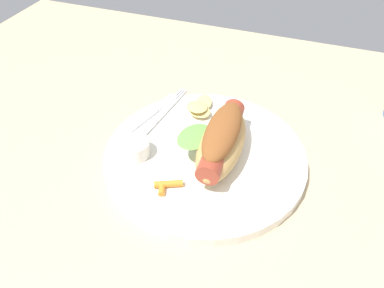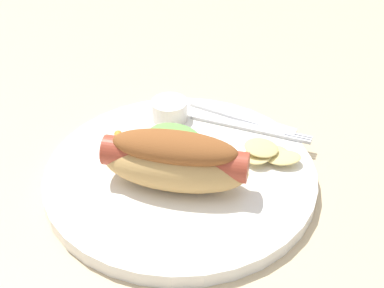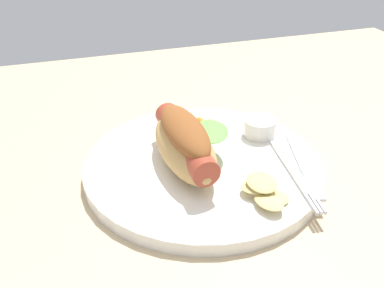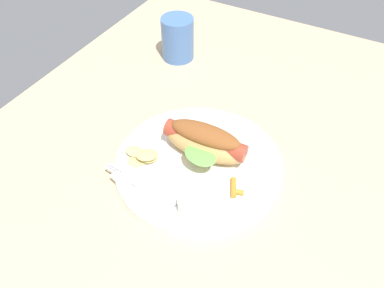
{
  "view_description": "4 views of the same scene",
  "coord_description": "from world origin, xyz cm",
  "px_view_note": "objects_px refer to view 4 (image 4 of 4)",
  "views": [
    {
      "loc": [
        12.36,
        -34.99,
        38.56
      ],
      "look_at": [
        -0.35,
        0.28,
        3.82
      ],
      "focal_mm": 34.11,
      "sensor_mm": 36.0,
      "label": 1
    },
    {
      "loc": [
        46.01,
        13.46,
        39.65
      ],
      "look_at": [
        1.86,
        2.94,
        5.79
      ],
      "focal_mm": 51.95,
      "sensor_mm": 36.0,
      "label": 2
    },
    {
      "loc": [
        16.3,
        44.16,
        31.38
      ],
      "look_at": [
        2.86,
        2.17,
        4.73
      ],
      "focal_mm": 40.81,
      "sensor_mm": 36.0,
      "label": 3
    },
    {
      "loc": [
        -39.92,
        -19.67,
        53.39
      ],
      "look_at": [
        1.86,
        3.17,
        4.78
      ],
      "focal_mm": 37.14,
      "sensor_mm": 36.0,
      "label": 4
    }
  ],
  "objects_px": {
    "sauce_ramekin": "(192,206)",
    "knife": "(139,197)",
    "plate": "(199,165)",
    "fork": "(141,186)",
    "carrot_garnish": "(235,189)",
    "chips_pile": "(143,156)",
    "hot_dog": "(205,141)",
    "drinking_cup": "(178,38)"
  },
  "relations": [
    {
      "from": "sauce_ramekin",
      "to": "hot_dog",
      "type": "bearing_deg",
      "value": 18.05
    },
    {
      "from": "chips_pile",
      "to": "hot_dog",
      "type": "bearing_deg",
      "value": -54.69
    },
    {
      "from": "plate",
      "to": "hot_dog",
      "type": "relative_size",
      "value": 1.92
    },
    {
      "from": "fork",
      "to": "drinking_cup",
      "type": "bearing_deg",
      "value": -60.96
    },
    {
      "from": "sauce_ramekin",
      "to": "chips_pile",
      "type": "relative_size",
      "value": 0.64
    },
    {
      "from": "sauce_ramekin",
      "to": "knife",
      "type": "relative_size",
      "value": 0.31
    },
    {
      "from": "hot_dog",
      "to": "drinking_cup",
      "type": "relative_size",
      "value": 1.53
    },
    {
      "from": "sauce_ramekin",
      "to": "fork",
      "type": "distance_m",
      "value": 0.1
    },
    {
      "from": "fork",
      "to": "drinking_cup",
      "type": "height_order",
      "value": "drinking_cup"
    },
    {
      "from": "hot_dog",
      "to": "sauce_ramekin",
      "type": "height_order",
      "value": "hot_dog"
    },
    {
      "from": "sauce_ramekin",
      "to": "chips_pile",
      "type": "bearing_deg",
      "value": 67.12
    },
    {
      "from": "plate",
      "to": "fork",
      "type": "distance_m",
      "value": 0.11
    },
    {
      "from": "chips_pile",
      "to": "drinking_cup",
      "type": "height_order",
      "value": "drinking_cup"
    },
    {
      "from": "knife",
      "to": "carrot_garnish",
      "type": "xyz_separation_m",
      "value": [
        0.09,
        -0.13,
        0.0
      ]
    },
    {
      "from": "fork",
      "to": "chips_pile",
      "type": "xyz_separation_m",
      "value": [
        0.05,
        0.03,
        0.01
      ]
    },
    {
      "from": "sauce_ramekin",
      "to": "carrot_garnish",
      "type": "xyz_separation_m",
      "value": [
        0.07,
        -0.04,
        -0.01
      ]
    },
    {
      "from": "plate",
      "to": "carrot_garnish",
      "type": "height_order",
      "value": "carrot_garnish"
    },
    {
      "from": "carrot_garnish",
      "to": "chips_pile",
      "type": "bearing_deg",
      "value": 94.56
    },
    {
      "from": "sauce_ramekin",
      "to": "chips_pile",
      "type": "height_order",
      "value": "sauce_ramekin"
    },
    {
      "from": "sauce_ramekin",
      "to": "fork",
      "type": "height_order",
      "value": "sauce_ramekin"
    },
    {
      "from": "carrot_garnish",
      "to": "drinking_cup",
      "type": "xyz_separation_m",
      "value": [
        0.32,
        0.29,
        0.03
      ]
    },
    {
      "from": "chips_pile",
      "to": "drinking_cup",
      "type": "bearing_deg",
      "value": 19.92
    },
    {
      "from": "plate",
      "to": "fork",
      "type": "bearing_deg",
      "value": 148.28
    },
    {
      "from": "fork",
      "to": "knife",
      "type": "relative_size",
      "value": 1.06
    },
    {
      "from": "plate",
      "to": "knife",
      "type": "xyz_separation_m",
      "value": [
        -0.11,
        0.05,
        0.01
      ]
    },
    {
      "from": "hot_dog",
      "to": "knife",
      "type": "height_order",
      "value": "hot_dog"
    },
    {
      "from": "hot_dog",
      "to": "chips_pile",
      "type": "height_order",
      "value": "hot_dog"
    },
    {
      "from": "sauce_ramekin",
      "to": "carrot_garnish",
      "type": "height_order",
      "value": "sauce_ramekin"
    },
    {
      "from": "carrot_garnish",
      "to": "fork",
      "type": "bearing_deg",
      "value": 115.89
    },
    {
      "from": "sauce_ramekin",
      "to": "knife",
      "type": "height_order",
      "value": "sauce_ramekin"
    },
    {
      "from": "fork",
      "to": "chips_pile",
      "type": "height_order",
      "value": "chips_pile"
    },
    {
      "from": "hot_dog",
      "to": "chips_pile",
      "type": "bearing_deg",
      "value": 33.77
    },
    {
      "from": "plate",
      "to": "knife",
      "type": "height_order",
      "value": "knife"
    },
    {
      "from": "fork",
      "to": "carrot_garnish",
      "type": "xyz_separation_m",
      "value": [
        0.07,
        -0.14,
        0.0
      ]
    },
    {
      "from": "fork",
      "to": "carrot_garnish",
      "type": "height_order",
      "value": "carrot_garnish"
    },
    {
      "from": "drinking_cup",
      "to": "plate",
      "type": "bearing_deg",
      "value": -144.1
    },
    {
      "from": "chips_pile",
      "to": "carrot_garnish",
      "type": "relative_size",
      "value": 1.78
    },
    {
      "from": "hot_dog",
      "to": "chips_pile",
      "type": "xyz_separation_m",
      "value": [
        -0.06,
        0.09,
        -0.02
      ]
    },
    {
      "from": "chips_pile",
      "to": "carrot_garnish",
      "type": "xyz_separation_m",
      "value": [
        0.01,
        -0.17,
        -0.0
      ]
    },
    {
      "from": "fork",
      "to": "carrot_garnish",
      "type": "distance_m",
      "value": 0.16
    },
    {
      "from": "knife",
      "to": "carrot_garnish",
      "type": "bearing_deg",
      "value": -129.98
    },
    {
      "from": "sauce_ramekin",
      "to": "knife",
      "type": "bearing_deg",
      "value": 102.95
    }
  ]
}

